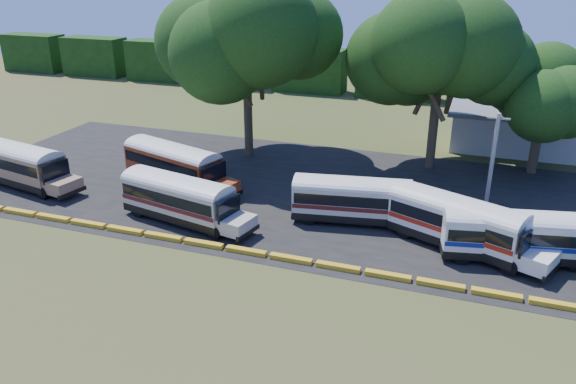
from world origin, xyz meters
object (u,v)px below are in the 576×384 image
(bus_cream_west, at_px, (180,196))
(tree_west, at_px, (246,32))
(bus_white_red, at_px, (460,220))
(bus_red, at_px, (175,163))
(bus_beige, at_px, (20,162))

(bus_cream_west, relative_size, tree_west, 0.66)
(bus_cream_west, distance_m, bus_white_red, 18.89)
(bus_red, relative_size, bus_cream_west, 1.05)
(tree_west, bearing_deg, bus_white_red, -32.74)
(bus_red, xyz_separation_m, tree_west, (2.50, 9.40, 9.37))
(bus_red, distance_m, bus_white_red, 22.79)
(bus_beige, xyz_separation_m, tree_west, (14.49, 13.44, 9.39))
(bus_cream_west, distance_m, tree_west, 17.99)
(bus_beige, height_order, bus_cream_west, bus_beige)
(bus_cream_west, xyz_separation_m, tree_west, (-1.28, 15.23, 9.50))
(bus_beige, distance_m, bus_white_red, 34.52)
(bus_beige, bearing_deg, bus_white_red, 11.82)
(bus_beige, height_order, bus_red, bus_red)
(bus_beige, xyz_separation_m, bus_red, (12.00, 4.04, 0.02))
(bus_beige, distance_m, bus_cream_west, 15.88)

